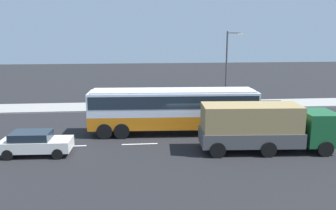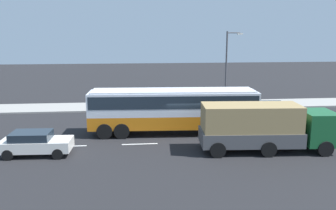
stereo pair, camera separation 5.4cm
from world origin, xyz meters
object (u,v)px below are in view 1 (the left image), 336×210
object	(u,v)px
car_red_compact	(273,110)
coach_bus	(173,106)
car_white_minivan	(35,143)
cargo_truck	(264,126)
pedestrian_near_curb	(203,97)
street_lamp	(228,65)

from	to	relation	value
car_red_compact	coach_bus	bearing A→B (deg)	-155.72
coach_bus	car_red_compact	bearing A→B (deg)	23.05
coach_bus	car_red_compact	distance (m)	9.70
car_red_compact	car_white_minivan	bearing A→B (deg)	-154.14
coach_bus	cargo_truck	bearing A→B (deg)	-37.77
pedestrian_near_curb	street_lamp	world-z (taller)	street_lamp
pedestrian_near_curb	cargo_truck	bearing A→B (deg)	120.13
coach_bus	street_lamp	size ratio (longest dim) A/B	1.69
cargo_truck	street_lamp	distance (m)	12.58
car_white_minivan	car_red_compact	size ratio (longest dim) A/B	0.99
cargo_truck	street_lamp	bearing A→B (deg)	89.53
cargo_truck	street_lamp	xyz separation A→B (m)	(0.85, 12.27, 2.68)
car_red_compact	pedestrian_near_curb	world-z (taller)	pedestrian_near_curb
cargo_truck	car_red_compact	bearing A→B (deg)	67.91
car_white_minivan	car_red_compact	distance (m)	19.31
car_red_compact	cargo_truck	bearing A→B (deg)	-111.78
car_white_minivan	car_red_compact	bearing A→B (deg)	24.24
coach_bus	pedestrian_near_curb	size ratio (longest dim) A/B	7.65
car_red_compact	pedestrian_near_curb	xyz separation A→B (m)	(-5.13, 5.22, 0.27)
cargo_truck	car_white_minivan	size ratio (longest dim) A/B	1.99
cargo_truck	coach_bus	bearing A→B (deg)	143.16
car_white_minivan	car_red_compact	xyz separation A→B (m)	(17.90, 7.26, 0.02)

